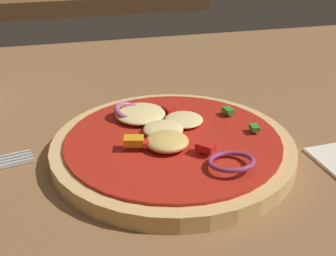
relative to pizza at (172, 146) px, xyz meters
The scene contains 2 objects.
dining_table 0.05m from the pizza, 36.66° to the right, with size 1.12×0.83×0.04m.
pizza is the anchor object (origin of this frame).
Camera 1 is at (-0.12, -0.35, 0.27)m, focal length 49.98 mm.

